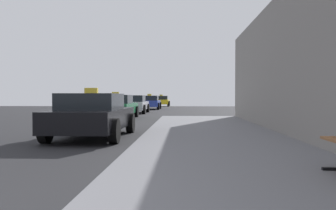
{
  "coord_description": "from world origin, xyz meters",
  "views": [
    {
      "loc": [
        3.11,
        -2.5,
        1.18
      ],
      "look_at": [
        2.77,
        5.22,
        1.0
      ],
      "focal_mm": 37.14,
      "sensor_mm": 36.0,
      "label": 1
    }
  ],
  "objects": [
    {
      "name": "car_yellow",
      "position": [
        0.42,
        39.77,
        0.65
      ],
      "size": [
        2.03,
        4.02,
        1.43
      ],
      "color": "yellow",
      "rests_on": "ground_plane"
    },
    {
      "name": "car_black",
      "position": [
        0.5,
        7.4,
        0.65
      ],
      "size": [
        1.98,
        4.18,
        1.43
      ],
      "color": "black",
      "rests_on": "ground_plane"
    },
    {
      "name": "car_silver",
      "position": [
        -0.45,
        22.14,
        0.65
      ],
      "size": [
        1.99,
        4.19,
        1.27
      ],
      "color": "#B7B7BF",
      "rests_on": "ground_plane"
    },
    {
      "name": "car_green",
      "position": [
        -0.5,
        16.02,
        0.65
      ],
      "size": [
        2.03,
        4.15,
        1.43
      ],
      "color": "#196638",
      "rests_on": "ground_plane"
    },
    {
      "name": "car_blue",
      "position": [
        -0.03,
        29.8,
        0.65
      ],
      "size": [
        2.0,
        4.1,
        1.43
      ],
      "color": "#233899",
      "rests_on": "ground_plane"
    }
  ]
}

